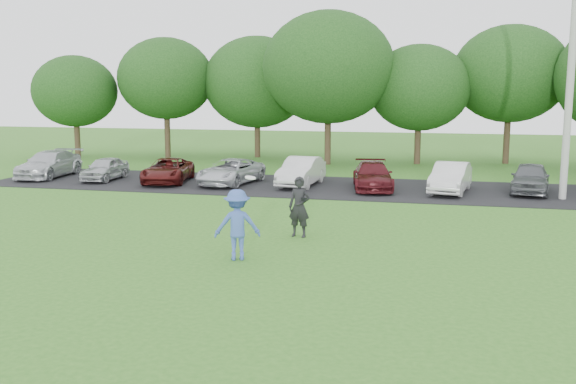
% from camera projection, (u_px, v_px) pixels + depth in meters
% --- Properties ---
extents(ground, '(100.00, 100.00, 0.00)m').
position_uv_depth(ground, '(255.00, 267.00, 15.68)').
color(ground, '#306D1F').
rests_on(ground, ground).
extents(parking_lot, '(32.00, 6.50, 0.03)m').
position_uv_depth(parking_lot, '(338.00, 187.00, 28.16)').
color(parking_lot, black).
rests_on(parking_lot, ground).
extents(utility_pole, '(0.28, 0.28, 10.69)m').
position_uv_depth(utility_pole, '(572.00, 61.00, 24.29)').
color(utility_pole, '#ADAEA8').
rests_on(utility_pole, ground).
extents(frisbee_player, '(1.32, 1.03, 2.15)m').
position_uv_depth(frisbee_player, '(237.00, 225.00, 16.20)').
color(frisbee_player, '#3E5BAF').
rests_on(frisbee_player, ground).
extents(camera_bystander, '(0.70, 0.51, 1.78)m').
position_uv_depth(camera_bystander, '(299.00, 207.00, 18.71)').
color(camera_bystander, black).
rests_on(camera_bystander, ground).
extents(parked_cars, '(30.96, 4.77, 1.26)m').
position_uv_depth(parked_cars, '(349.00, 174.00, 27.81)').
color(parked_cars, '#B7BABF').
rests_on(parked_cars, parking_lot).
extents(tree_row, '(42.39, 9.85, 8.64)m').
position_uv_depth(tree_row, '(393.00, 78.00, 36.40)').
color(tree_row, '#38281C').
rests_on(tree_row, ground).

